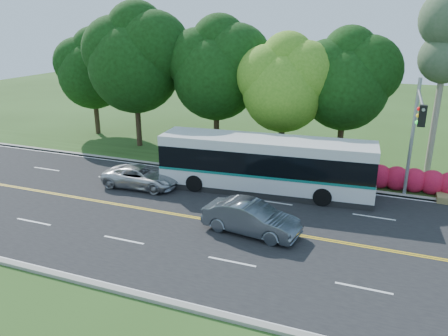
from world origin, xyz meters
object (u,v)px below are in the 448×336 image
(traffic_signal, at_px, (415,126))
(suv, at_px, (141,177))
(transit_bus, at_px, (265,165))
(sedan, at_px, (251,218))

(traffic_signal, relative_size, suv, 1.45)
(transit_bus, distance_m, suv, 7.75)
(traffic_signal, height_order, suv, traffic_signal)
(traffic_signal, distance_m, suv, 16.11)
(traffic_signal, height_order, transit_bus, traffic_signal)
(traffic_signal, xyz_separation_m, sedan, (-7.06, -5.99, -3.86))
(sedan, height_order, suv, sedan)
(transit_bus, height_order, suv, transit_bus)
(traffic_signal, xyz_separation_m, suv, (-15.41, -2.48, -3.98))
(transit_bus, bearing_deg, sedan, -84.94)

